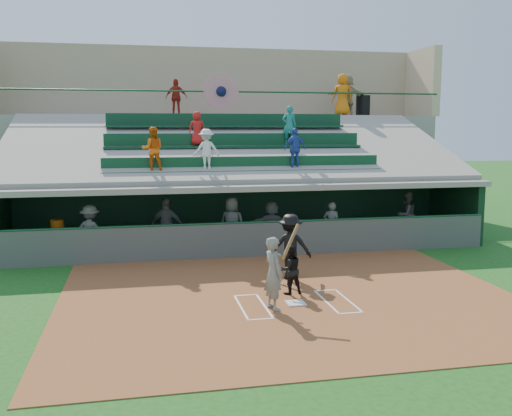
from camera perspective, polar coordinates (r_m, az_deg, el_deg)
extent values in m
plane|color=#164C15|center=(13.55, 3.98, -9.60)|extent=(100.00, 100.00, 0.00)
cube|color=brown|center=(14.01, 3.43, -8.96)|extent=(11.00, 9.00, 0.02)
cube|color=silver|center=(13.54, 3.98, -9.46)|extent=(0.43, 0.43, 0.03)
cube|color=white|center=(13.37, 0.84, -9.73)|extent=(0.05, 1.80, 0.01)
cube|color=white|center=(13.76, 7.03, -9.27)|extent=(0.05, 1.80, 0.01)
cube|color=white|center=(13.27, -1.52, -9.87)|extent=(0.05, 1.80, 0.01)
cube|color=silver|center=(13.94, 9.20, -9.09)|extent=(0.05, 1.80, 0.01)
cube|color=white|center=(14.16, -1.05, -8.70)|extent=(0.60, 0.05, 0.01)
cube|color=white|center=(14.66, 6.93, -8.17)|extent=(0.60, 0.05, 0.01)
cube|color=white|center=(12.48, 0.49, -11.05)|extent=(0.60, 0.05, 0.01)
cube|color=white|center=(13.05, 9.47, -10.31)|extent=(0.60, 0.05, 0.01)
cube|color=gray|center=(19.92, -1.24, -3.75)|extent=(16.00, 3.50, 0.04)
cube|color=gray|center=(26.23, -3.92, 4.13)|extent=(20.00, 3.00, 4.60)
cube|color=#4E534E|center=(18.13, -0.25, -3.23)|extent=(16.00, 0.06, 1.10)
cylinder|color=#154429|center=(18.03, -0.25, -1.46)|extent=(16.00, 0.08, 0.08)
cube|color=black|center=(21.43, -2.09, 0.02)|extent=(16.00, 0.25, 2.20)
cube|color=black|center=(22.56, 19.16, -0.02)|extent=(0.25, 3.50, 2.20)
cube|color=gray|center=(19.59, -1.26, 2.50)|extent=(16.40, 3.90, 0.18)
cube|color=gray|center=(23.14, -2.81, 0.74)|extent=(16.40, 3.50, 2.30)
cube|color=gray|center=(24.65, -3.42, 3.88)|extent=(16.40, 0.30, 4.60)
cube|color=gray|center=(21.33, -2.17, 6.32)|extent=(16.40, 6.51, 2.37)
cube|color=#0C381F|center=(19.01, -0.97, 3.69)|extent=(9.40, 0.42, 0.08)
cube|color=#0D3B20|center=(19.19, -1.08, 4.51)|extent=(9.40, 0.06, 0.45)
cube|color=#0C351C|center=(20.84, -1.94, 6.14)|extent=(9.40, 0.42, 0.08)
cube|color=#0D3920|center=(21.03, -2.04, 6.87)|extent=(9.40, 0.06, 0.45)
cube|color=#0B331E|center=(22.70, -2.76, 8.20)|extent=(9.40, 0.42, 0.08)
cube|color=#0B341E|center=(22.90, -2.85, 8.84)|extent=(9.40, 0.06, 0.45)
imported|color=#D2580C|center=(18.75, -10.29, 5.80)|extent=(0.69, 0.54, 1.43)
imported|color=silver|center=(18.87, -4.99, 5.82)|extent=(0.93, 0.61, 1.36)
imported|color=#2947A5|center=(19.45, 3.93, 5.94)|extent=(0.87, 0.49, 1.39)
imported|color=#B51614|center=(20.73, -5.91, 7.90)|extent=(0.61, 0.41, 1.23)
imported|color=#186D69|center=(21.35, 3.35, 8.22)|extent=(0.60, 0.47, 1.44)
cylinder|color=#154225|center=(24.72, -3.52, 11.55)|extent=(20.00, 0.07, 0.07)
cylinder|color=#AD1827|center=(24.70, -3.51, 11.55)|extent=(1.50, 0.06, 1.50)
sphere|color=#0D1337|center=(24.67, -3.50, 11.55)|extent=(0.44, 0.44, 0.44)
cube|color=tan|center=(27.73, -4.43, 12.41)|extent=(20.00, 0.40, 3.20)
cube|color=tan|center=(29.30, 16.22, 11.89)|extent=(0.40, 3.00, 3.20)
imported|color=#5E615B|center=(12.91, 1.76, -6.55)|extent=(0.55, 0.69, 1.67)
cylinder|color=brown|center=(12.68, 3.48, -3.37)|extent=(0.56, 0.54, 0.75)
sphere|color=olive|center=(12.84, 2.34, -4.81)|extent=(0.10, 0.10, 0.10)
imported|color=black|center=(14.16, 3.43, -6.17)|extent=(0.66, 0.55, 1.22)
imported|color=black|center=(15.50, 3.45, -3.86)|extent=(1.26, 0.89, 1.77)
cube|color=brown|center=(21.06, -1.30, -2.40)|extent=(15.39, 2.72, 0.46)
cube|color=white|center=(19.52, -19.24, -3.33)|extent=(0.85, 0.65, 0.72)
cylinder|color=orange|center=(19.35, -19.25, -1.72)|extent=(0.42, 0.42, 0.42)
imported|color=#5E605B|center=(18.61, -16.22, -2.26)|extent=(1.23, 0.97, 1.66)
imported|color=#50534E|center=(18.84, -8.88, -1.72)|extent=(1.13, 0.76, 1.78)
imported|color=#50524E|center=(19.00, -2.40, -1.57)|extent=(1.03, 0.91, 1.77)
imported|color=#60625D|center=(19.32, 1.58, -1.65)|extent=(1.54, 0.72, 1.60)
imported|color=#60635E|center=(19.64, 7.56, -1.64)|extent=(0.66, 0.56, 1.55)
imported|color=#565954|center=(21.70, 14.79, -0.69)|extent=(1.02, 0.91, 1.72)
cylinder|color=black|center=(27.87, 10.65, 10.00)|extent=(0.66, 0.66, 0.99)
imported|color=#A11E12|center=(25.64, -7.97, 10.90)|extent=(0.96, 0.46, 1.58)
imported|color=orange|center=(26.44, 8.64, 11.12)|extent=(1.03, 0.79, 1.88)
imported|color=tan|center=(27.23, 9.10, 11.04)|extent=(1.76, 0.59, 1.89)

